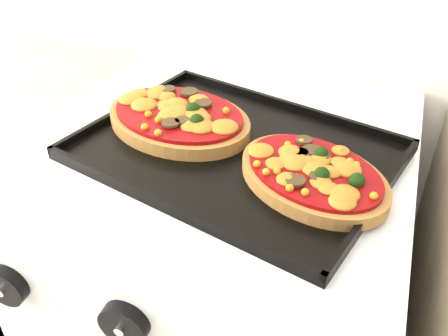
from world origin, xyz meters
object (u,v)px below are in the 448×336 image
at_px(baking_tray, 235,149).
at_px(pizza_left, 179,117).
at_px(stove, 223,321).
at_px(pizza_right, 313,174).

distance_m(baking_tray, pizza_left, 0.12).
xyz_separation_m(stove, pizza_left, (-0.08, -0.00, 0.48)).
distance_m(stove, pizza_right, 0.51).
bearing_deg(baking_tray, pizza_right, -4.33).
height_order(pizza_left, pizza_right, pizza_left).
xyz_separation_m(stove, baking_tray, (0.03, -0.04, 0.47)).
height_order(baking_tray, pizza_right, pizza_right).
distance_m(stove, pizza_left, 0.49).
relative_size(stove, pizza_left, 3.68).
bearing_deg(pizza_left, stove, 0.63).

